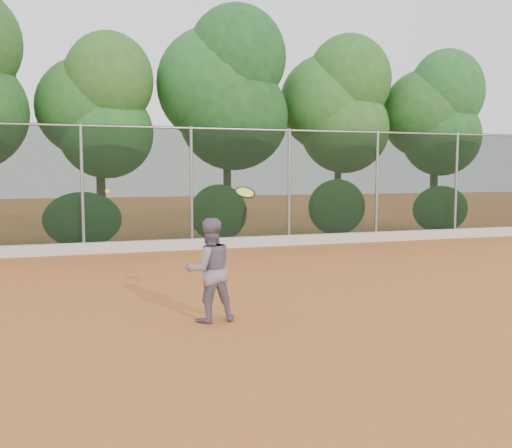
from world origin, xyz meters
name	(u,v)px	position (x,y,z in m)	size (l,w,h in m)	color
ground	(274,301)	(0.00, 0.00, 0.00)	(80.00, 80.00, 0.00)	#B5632A
concrete_curb	(193,244)	(0.00, 6.82, 0.15)	(24.00, 0.20, 0.30)	beige
tennis_player	(210,270)	(-1.36, -0.95, 0.78)	(0.75, 0.59, 1.55)	slate
chainlink_fence	(191,184)	(0.00, 7.00, 1.86)	(24.09, 0.09, 3.50)	black
foliage_backdrop	(161,101)	(-0.55, 8.98, 4.40)	(23.70, 3.63, 7.55)	#412819
tennis_racket	(245,195)	(-0.86, -1.14, 1.89)	(0.34, 0.31, 0.58)	black
tennis_ball_in_flight	(108,191)	(-2.77, -0.41, 1.94)	(0.07, 0.07, 0.07)	#EEF838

